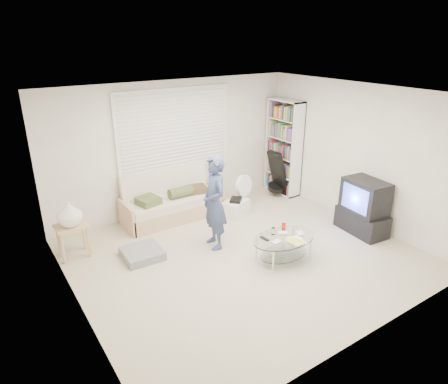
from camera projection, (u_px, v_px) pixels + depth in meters
ground at (244, 255)px, 6.32m from camera, size 5.00×5.00×0.00m
room_shell at (227, 149)px, 6.08m from camera, size 5.02×4.52×2.51m
window_blinds at (175, 132)px, 7.44m from camera, size 2.32×0.08×1.62m
futon_sofa at (172, 203)px, 7.49m from camera, size 1.86×0.75×0.91m
grey_floor_pillow at (142, 253)px, 6.24m from camera, size 0.60×0.60×0.13m
side_table at (70, 216)px, 6.03m from camera, size 0.48×0.38×0.94m
bookshelf at (284, 147)px, 8.50m from camera, size 0.32×0.85×2.01m
guitar_case at (277, 176)px, 8.49m from camera, size 0.41×0.37×0.97m
floor_fan at (243, 189)px, 7.86m from camera, size 0.44×0.29×0.71m
storage_bin at (236, 208)px, 7.65m from camera, size 0.58×0.49×0.35m
tv_unit at (364, 208)px, 6.89m from camera, size 0.56×0.93×0.96m
coffee_table at (284, 242)px, 6.07m from camera, size 1.08×0.71×0.51m
standing_person at (214, 203)px, 6.31m from camera, size 0.46×0.62×1.54m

